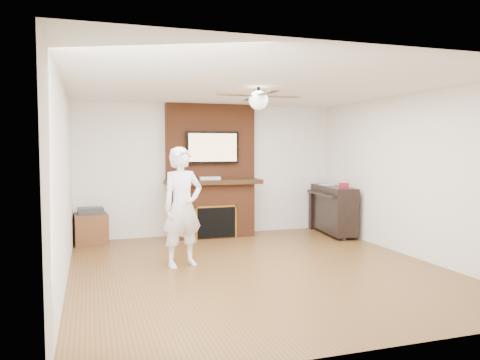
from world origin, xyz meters
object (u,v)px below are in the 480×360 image
object	(u,v)px
person	(182,207)
fireplace	(212,184)
side_table	(91,227)
piano	(333,208)

from	to	relation	value
person	fireplace	bearing A→B (deg)	46.57
fireplace	person	xyz separation A→B (m)	(-0.97, -2.08, -0.15)
person	side_table	bearing A→B (deg)	102.97
side_table	piano	distance (m)	4.50
person	piano	bearing A→B (deg)	6.80
fireplace	person	distance (m)	2.30
piano	person	bearing A→B (deg)	-147.50
piano	side_table	bearing A→B (deg)	-178.98
fireplace	side_table	xyz separation A→B (m)	(-2.20, -0.07, -0.70)
fireplace	side_table	bearing A→B (deg)	-178.25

